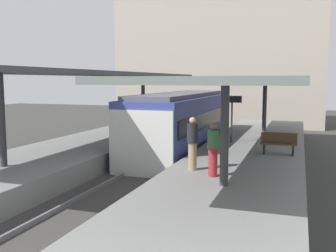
{
  "coord_description": "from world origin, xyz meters",
  "views": [
    {
      "loc": [
        5.76,
        -15.6,
        3.94
      ],
      "look_at": [
        0.02,
        1.38,
        1.84
      ],
      "focal_mm": 41.96,
      "sensor_mm": 36.0,
      "label": 1
    }
  ],
  "objects": [
    {
      "name": "platform_bench",
      "position": [
        5.0,
        0.42,
        1.46
      ],
      "size": [
        1.4,
        0.41,
        0.86
      ],
      "color": "black",
      "rests_on": "platform_right"
    },
    {
      "name": "commuter_train",
      "position": [
        0.0,
        3.42,
        1.73
      ],
      "size": [
        2.78,
        10.6,
        3.1
      ],
      "color": "#38428C",
      "rests_on": "track_ballast"
    },
    {
      "name": "rail_far_side",
      "position": [
        0.72,
        0.0,
        0.27
      ],
      "size": [
        0.08,
        28.0,
        0.14
      ],
      "primitive_type": "cube",
      "color": "slate",
      "rests_on": "track_ballast"
    },
    {
      "name": "platform_left",
      "position": [
        -3.8,
        0.0,
        0.5
      ],
      "size": [
        4.4,
        28.0,
        1.0
      ],
      "primitive_type": "cube",
      "color": "gray",
      "rests_on": "ground_plane"
    },
    {
      "name": "canopy_right",
      "position": [
        3.8,
        1.4,
        3.89
      ],
      "size": [
        4.18,
        21.0,
        3.01
      ],
      "color": "#333335",
      "rests_on": "platform_right"
    },
    {
      "name": "platform_right",
      "position": [
        3.8,
        0.0,
        0.5
      ],
      "size": [
        4.4,
        28.0,
        1.0
      ],
      "primitive_type": "cube",
      "color": "gray",
      "rests_on": "ground_plane"
    },
    {
      "name": "rail_near_side",
      "position": [
        -0.72,
        0.0,
        0.27
      ],
      "size": [
        0.08,
        28.0,
        0.14
      ],
      "primitive_type": "cube",
      "color": "slate",
      "rests_on": "track_ballast"
    },
    {
      "name": "track_ballast",
      "position": [
        0.0,
        0.0,
        0.1
      ],
      "size": [
        3.2,
        28.0,
        0.2
      ],
      "primitive_type": "cube",
      "color": "#423F3D",
      "rests_on": "ground_plane"
    },
    {
      "name": "ground_plane",
      "position": [
        0.0,
        0.0,
        0.0
      ],
      "size": [
        80.0,
        80.0,
        0.0
      ],
      "primitive_type": "plane",
      "color": "#383835"
    },
    {
      "name": "platform_sign",
      "position": [
        2.71,
        2.87,
        2.62
      ],
      "size": [
        0.9,
        0.08,
        2.21
      ],
      "color": "#262628",
      "rests_on": "platform_right"
    },
    {
      "name": "canopy_left",
      "position": [
        -3.8,
        1.4,
        4.21
      ],
      "size": [
        4.18,
        21.0,
        3.33
      ],
      "color": "#333335",
      "rests_on": "platform_left"
    },
    {
      "name": "station_building_backdrop",
      "position": [
        -1.35,
        20.0,
        5.5
      ],
      "size": [
        18.0,
        6.0,
        11.0
      ],
      "primitive_type": "cube",
      "color": "#A89E8E",
      "rests_on": "ground_plane"
    },
    {
      "name": "passenger_mid_platform",
      "position": [
        3.29,
        -3.98,
        1.86
      ],
      "size": [
        0.36,
        0.36,
        1.66
      ],
      "color": "maroon",
      "rests_on": "platform_right"
    },
    {
      "name": "passenger_near_bench",
      "position": [
        2.47,
        -3.34,
        1.91
      ],
      "size": [
        0.36,
        0.36,
        1.75
      ],
      "color": "#998460",
      "rests_on": "platform_right"
    }
  ]
}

